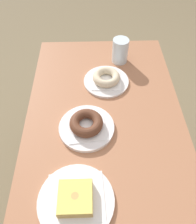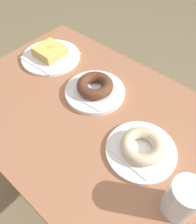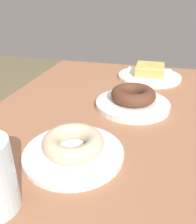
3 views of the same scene
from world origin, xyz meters
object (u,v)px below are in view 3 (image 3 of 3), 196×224
at_px(plate_glazed_square, 149,76).
at_px(plate_sugar_ring, 74,153).
at_px(donut_glazed_square, 150,69).
at_px(plate_chocolate_ring, 133,104).
at_px(donut_sugar_ring, 73,143).
at_px(donut_chocolate_ring, 133,95).

height_order(plate_glazed_square, plate_sugar_ring, same).
bearing_deg(donut_glazed_square, plate_sugar_ring, -12.92).
bearing_deg(plate_sugar_ring, plate_glazed_square, 167.08).
bearing_deg(plate_glazed_square, donut_glazed_square, 0.00).
relative_size(plate_glazed_square, plate_chocolate_ring, 1.13).
relative_size(donut_glazed_square, plate_sugar_ring, 0.51).
distance_m(plate_sugar_ring, donut_sugar_ring, 0.02).
xyz_separation_m(donut_sugar_ring, donut_chocolate_ring, (-0.25, 0.09, 0.01)).
relative_size(donut_sugar_ring, donut_chocolate_ring, 0.97).
bearing_deg(plate_chocolate_ring, donut_chocolate_ring, 0.00).
height_order(donut_glazed_square, donut_sugar_ring, donut_glazed_square).
bearing_deg(donut_chocolate_ring, plate_sugar_ring, -19.14).
bearing_deg(donut_chocolate_ring, plate_chocolate_ring, 0.00).
height_order(plate_glazed_square, donut_sugar_ring, donut_sugar_ring).
bearing_deg(donut_glazed_square, plate_chocolate_ring, -6.78).
xyz_separation_m(plate_glazed_square, plate_sugar_ring, (0.51, -0.12, -0.00)).
bearing_deg(plate_sugar_ring, donut_chocolate_ring, 160.86).
bearing_deg(donut_sugar_ring, plate_glazed_square, 167.08).
relative_size(plate_sugar_ring, donut_sugar_ring, 1.66).
bearing_deg(plate_sugar_ring, donut_glazed_square, 167.08).
height_order(donut_glazed_square, donut_chocolate_ring, donut_chocolate_ring).
xyz_separation_m(donut_glazed_square, plate_chocolate_ring, (0.26, -0.03, -0.02)).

